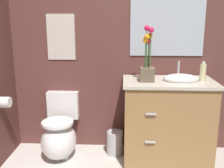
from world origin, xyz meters
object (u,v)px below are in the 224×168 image
object	(u,v)px
soap_bottle	(203,72)
wall_poster	(61,37)
vanity_cabinet	(167,120)
toilet	(60,135)
wall_mirror	(167,23)
toilet_paper_roll	(5,102)
flower_vase	(147,64)
trash_bin	(115,143)

from	to	relation	value
soap_bottle	wall_poster	distance (m)	1.57
vanity_cabinet	soap_bottle	bearing A→B (deg)	-0.06
toilet	wall_mirror	xyz separation A→B (m)	(1.17, 0.27, 1.21)
toilet	wall_poster	distance (m)	1.09
toilet	toilet_paper_roll	distance (m)	0.69
toilet	flower_vase	distance (m)	1.25
toilet	trash_bin	size ratio (longest dim) A/B	2.54
vanity_cabinet	soap_bottle	size ratio (longest dim) A/B	5.37
toilet_paper_roll	wall_mirror	bearing A→B (deg)	15.59
vanity_cabinet	wall_poster	world-z (taller)	wall_poster
flower_vase	trash_bin	xyz separation A→B (m)	(-0.33, 0.13, -0.93)
wall_poster	toilet_paper_roll	bearing A→B (deg)	-136.78
vanity_cabinet	wall_mirror	world-z (taller)	wall_mirror
trash_bin	toilet_paper_roll	distance (m)	1.26
flower_vase	toilet_paper_roll	bearing A→B (deg)	-174.96
vanity_cabinet	wall_mirror	size ratio (longest dim) A/B	1.33
toilet	flower_vase	world-z (taller)	flower_vase
vanity_cabinet	flower_vase	bearing A→B (deg)	-169.37
soap_bottle	trash_bin	bearing A→B (deg)	174.40
flower_vase	wall_poster	bearing A→B (deg)	160.20
wall_mirror	toilet_paper_roll	xyz separation A→B (m)	(-1.66, -0.46, -0.77)
wall_poster	wall_mirror	distance (m)	1.18
toilet	trash_bin	distance (m)	0.62
vanity_cabinet	soap_bottle	distance (m)	0.62
toilet_paper_roll	wall_poster	bearing A→B (deg)	43.22
trash_bin	wall_poster	bearing A→B (deg)	161.31
trash_bin	toilet_paper_roll	xyz separation A→B (m)	(-1.10, -0.26, 0.54)
flower_vase	wall_poster	world-z (taller)	wall_poster
toilet	trash_bin	xyz separation A→B (m)	(0.61, 0.06, -0.11)
flower_vase	vanity_cabinet	bearing A→B (deg)	10.63
trash_bin	toilet_paper_roll	world-z (taller)	toilet_paper_roll
soap_bottle	toilet_paper_roll	xyz separation A→B (m)	(-2.00, -0.17, -0.29)
toilet	vanity_cabinet	world-z (taller)	vanity_cabinet
vanity_cabinet	soap_bottle	xyz separation A→B (m)	(0.33, -0.00, 0.52)
toilet	soap_bottle	bearing A→B (deg)	-1.02
vanity_cabinet	flower_vase	xyz separation A→B (m)	(-0.23, -0.04, 0.61)
soap_bottle	wall_mirror	distance (m)	0.65
flower_vase	toilet_paper_roll	distance (m)	1.49
vanity_cabinet	flower_vase	size ratio (longest dim) A/B	1.91
soap_bottle	vanity_cabinet	bearing A→B (deg)	179.94
vanity_cabinet	wall_mirror	bearing A→B (deg)	90.52
vanity_cabinet	wall_mirror	distance (m)	1.04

